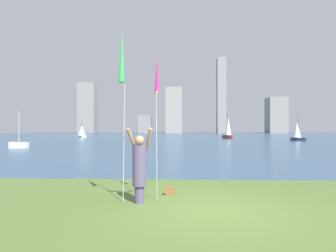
{
  "coord_description": "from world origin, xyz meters",
  "views": [
    {
      "loc": [
        -0.72,
        -7.33,
        2.0
      ],
      "look_at": [
        -1.55,
        11.34,
        2.1
      ],
      "focal_mm": 32.22,
      "sensor_mm": 36.0,
      "label": 1
    }
  ],
  "objects_px": {
    "kite_flag_right": "(157,79)",
    "bag": "(170,191)",
    "sailboat_0": "(297,131)",
    "sailboat_1": "(228,128)",
    "person": "(139,166)",
    "sailboat_3": "(19,145)",
    "sailboat_2": "(82,132)",
    "kite_flag_left": "(122,61)"
  },
  "relations": [
    {
      "from": "kite_flag_right",
      "to": "bag",
      "type": "relative_size",
      "value": 13.96
    },
    {
      "from": "sailboat_0",
      "to": "sailboat_1",
      "type": "height_order",
      "value": "sailboat_1"
    },
    {
      "from": "sailboat_0",
      "to": "sailboat_1",
      "type": "distance_m",
      "value": 12.31
    },
    {
      "from": "person",
      "to": "sailboat_1",
      "type": "xyz_separation_m",
      "value": [
        9.52,
        46.61,
        1.0
      ]
    },
    {
      "from": "person",
      "to": "sailboat_3",
      "type": "distance_m",
      "value": 25.31
    },
    {
      "from": "sailboat_1",
      "to": "sailboat_2",
      "type": "height_order",
      "value": "sailboat_1"
    },
    {
      "from": "sailboat_2",
      "to": "sailboat_3",
      "type": "height_order",
      "value": "sailboat_3"
    },
    {
      "from": "bag",
      "to": "sailboat_3",
      "type": "bearing_deg",
      "value": 128.16
    },
    {
      "from": "person",
      "to": "kite_flag_left",
      "type": "relative_size",
      "value": 0.44
    },
    {
      "from": "sailboat_1",
      "to": "sailboat_3",
      "type": "xyz_separation_m",
      "value": [
        -24.19,
        -26.01,
        -1.66
      ]
    },
    {
      "from": "kite_flag_right",
      "to": "sailboat_0",
      "type": "bearing_deg",
      "value": 64.42
    },
    {
      "from": "kite_flag_right",
      "to": "sailboat_1",
      "type": "distance_m",
      "value": 47.14
    },
    {
      "from": "person",
      "to": "sailboat_0",
      "type": "xyz_separation_m",
      "value": [
        18.63,
        38.36,
        0.45
      ]
    },
    {
      "from": "kite_flag_left",
      "to": "sailboat_0",
      "type": "relative_size",
      "value": 1.17
    },
    {
      "from": "sailboat_2",
      "to": "sailboat_0",
      "type": "bearing_deg",
      "value": -21.25
    },
    {
      "from": "person",
      "to": "sailboat_3",
      "type": "height_order",
      "value": "sailboat_3"
    },
    {
      "from": "bag",
      "to": "sailboat_1",
      "type": "bearing_deg",
      "value": 79.16
    },
    {
      "from": "sailboat_2",
      "to": "bag",
      "type": "bearing_deg",
      "value": -68.86
    },
    {
      "from": "person",
      "to": "bag",
      "type": "relative_size",
      "value": 7.02
    },
    {
      "from": "kite_flag_right",
      "to": "sailboat_0",
      "type": "height_order",
      "value": "kite_flag_right"
    },
    {
      "from": "sailboat_2",
      "to": "sailboat_3",
      "type": "distance_m",
      "value": 32.9
    },
    {
      "from": "sailboat_3",
      "to": "kite_flag_right",
      "type": "bearing_deg",
      "value": -53.23
    },
    {
      "from": "sailboat_2",
      "to": "sailboat_3",
      "type": "bearing_deg",
      "value": -81.72
    },
    {
      "from": "kite_flag_left",
      "to": "sailboat_2",
      "type": "relative_size",
      "value": 1.31
    },
    {
      "from": "kite_flag_left",
      "to": "kite_flag_right",
      "type": "relative_size",
      "value": 1.15
    },
    {
      "from": "bag",
      "to": "sailboat_0",
      "type": "bearing_deg",
      "value": 64.48
    },
    {
      "from": "sailboat_0",
      "to": "kite_flag_left",
      "type": "bearing_deg",
      "value": -116.38
    },
    {
      "from": "kite_flag_right",
      "to": "bag",
      "type": "distance_m",
      "value": 3.3
    },
    {
      "from": "sailboat_3",
      "to": "sailboat_1",
      "type": "bearing_deg",
      "value": 47.08
    },
    {
      "from": "sailboat_0",
      "to": "sailboat_1",
      "type": "relative_size",
      "value": 0.78
    },
    {
      "from": "sailboat_0",
      "to": "sailboat_2",
      "type": "bearing_deg",
      "value": 158.75
    },
    {
      "from": "kite_flag_left",
      "to": "sailboat_1",
      "type": "xyz_separation_m",
      "value": [
        9.96,
        46.71,
        -1.78
      ]
    },
    {
      "from": "kite_flag_right",
      "to": "sailboat_3",
      "type": "distance_m",
      "value": 25.44
    },
    {
      "from": "kite_flag_left",
      "to": "kite_flag_right",
      "type": "bearing_deg",
      "value": 28.05
    },
    {
      "from": "sailboat_0",
      "to": "person",
      "type": "bearing_deg",
      "value": -115.9
    },
    {
      "from": "sailboat_0",
      "to": "sailboat_1",
      "type": "bearing_deg",
      "value": 137.83
    },
    {
      "from": "kite_flag_left",
      "to": "sailboat_1",
      "type": "height_order",
      "value": "sailboat_1"
    },
    {
      "from": "kite_flag_right",
      "to": "sailboat_1",
      "type": "xyz_separation_m",
      "value": [
        9.07,
        46.24,
        -1.37
      ]
    },
    {
      "from": "bag",
      "to": "person",
      "type": "bearing_deg",
      "value": -129.18
    },
    {
      "from": "kite_flag_left",
      "to": "sailboat_1",
      "type": "bearing_deg",
      "value": 77.96
    },
    {
      "from": "kite_flag_left",
      "to": "kite_flag_right",
      "type": "height_order",
      "value": "kite_flag_left"
    },
    {
      "from": "kite_flag_right",
      "to": "bag",
      "type": "height_order",
      "value": "kite_flag_right"
    }
  ]
}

